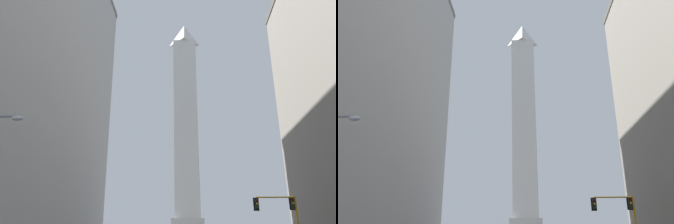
% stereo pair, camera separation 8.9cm
% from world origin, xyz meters
% --- Properties ---
extents(obelisk, '(7.72, 7.72, 60.37)m').
position_xyz_m(obelisk, '(0.00, 81.48, 28.90)').
color(obelisk, silver).
rests_on(obelisk, ground_plane).
extents(traffic_light_mid_right, '(4.41, 0.51, 5.52)m').
position_xyz_m(traffic_light_mid_right, '(9.99, 33.50, 4.18)').
color(traffic_light_mid_right, orange).
rests_on(traffic_light_mid_right, ground_plane).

